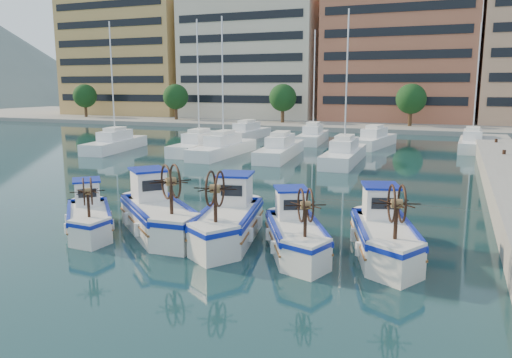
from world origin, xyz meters
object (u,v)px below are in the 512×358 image
fishing_boat_b (157,212)px  fishing_boat_d (295,231)px  fishing_boat_c (229,218)px  fishing_boat_a (89,214)px  fishing_boat_e (384,232)px

fishing_boat_b → fishing_boat_d: size_ratio=1.10×
fishing_boat_c → fishing_boat_a: bearing=179.9°
fishing_boat_b → fishing_boat_d: fishing_boat_b is taller
fishing_boat_b → fishing_boat_e: (8.94, 0.65, -0.05)m
fishing_boat_a → fishing_boat_e: 11.72m
fishing_boat_d → fishing_boat_b: bearing=151.8°
fishing_boat_c → fishing_boat_d: bearing=-20.9°
fishing_boat_c → fishing_boat_e: fishing_boat_c is taller
fishing_boat_a → fishing_boat_e: bearing=-33.7°
fishing_boat_d → fishing_boat_e: bearing=-12.2°
fishing_boat_a → fishing_boat_c: (5.79, 1.20, 0.14)m
fishing_boat_a → fishing_boat_b: (2.69, 0.89, 0.16)m
fishing_boat_a → fishing_boat_e: (11.62, 1.54, 0.11)m
fishing_boat_b → fishing_boat_c: fishing_boat_b is taller
fishing_boat_b → fishing_boat_a: bearing=150.4°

